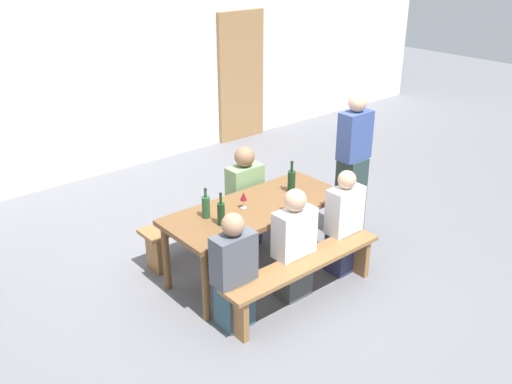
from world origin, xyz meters
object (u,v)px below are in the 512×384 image
tasting_table (256,214)px  standing_host (352,171)px  bench_near (304,270)px  wine_glass_0 (287,198)px  wine_bottle_1 (291,181)px  wine_glass_1 (299,194)px  seated_guest_near_1 (294,247)px  wine_bottle_2 (206,207)px  wine_glass_2 (243,197)px  seated_guest_near_2 (344,225)px  wooden_door (241,77)px  wine_bottle_0 (221,213)px  seated_guest_far_0 (245,198)px  bench_far (216,218)px  seated_guest_near_0 (234,274)px

tasting_table → standing_host: standing_host is taller
bench_near → wine_glass_0: size_ratio=9.43×
wine_bottle_1 → wine_glass_1: bearing=-120.4°
bench_near → standing_host: bearing=24.2°
seated_guest_near_1 → wine_bottle_2: bearing=38.6°
wine_glass_2 → wine_glass_0: bearing=-48.9°
wine_bottle_2 → seated_guest_near_2: seated_guest_near_2 is taller
seated_guest_near_1 → seated_guest_near_2: size_ratio=1.00×
wooden_door → wine_glass_2: wooden_door is taller
wine_glass_1 → standing_host: standing_host is taller
bench_near → wine_bottle_1: bearing=55.1°
wine_bottle_0 → wine_bottle_1: bearing=6.9°
tasting_table → seated_guest_near_1: size_ratio=1.68×
wine_glass_2 → wine_bottle_1: bearing=-2.0°
bench_near → seated_guest_far_0: size_ratio=1.54×
wooden_door → bench_far: bearing=-133.1°
seated_guest_near_2 → seated_guest_near_1: bearing=90.0°
bench_far → seated_guest_near_0: bearing=-119.7°
wine_glass_1 → seated_guest_near_1: 0.55m
tasting_table → seated_guest_near_1: 0.55m
wine_bottle_0 → wine_glass_0: size_ratio=1.70×
wine_glass_0 → seated_guest_near_2: 0.71m
wine_bottle_2 → wine_glass_0: wine_bottle_2 is taller
tasting_table → standing_host: 1.30m
wine_bottle_1 → standing_host: (0.79, -0.14, -0.06)m
tasting_table → wine_glass_0: size_ratio=9.96×
wine_bottle_2 → seated_guest_near_1: 0.90m
tasting_table → seated_guest_far_0: bearing=61.3°
wine_bottle_0 → seated_guest_far_0: 1.06m
wine_bottle_1 → bench_near: bearing=-124.9°
tasting_table → wine_glass_0: (0.16, -0.27, 0.22)m
tasting_table → bench_far: size_ratio=1.06×
bench_far → seated_guest_near_2: seated_guest_near_2 is taller
wine_glass_0 → seated_guest_near_2: bearing=-26.6°
bench_near → standing_host: size_ratio=1.05×
wine_glass_1 → wooden_door: bearing=58.8°
wine_bottle_1 → seated_guest_near_0: size_ratio=0.31×
wine_bottle_1 → seated_guest_far_0: (-0.20, 0.51, -0.32)m
seated_guest_near_2 → seated_guest_near_0: bearing=90.0°
wooden_door → seated_guest_near_0: bearing=-129.5°
seated_guest_near_1 → seated_guest_far_0: seated_guest_far_0 is taller
bench_far → seated_guest_near_2: size_ratio=1.59×
seated_guest_near_1 → seated_guest_near_2: seated_guest_near_1 is taller
wooden_door → wine_glass_0: 4.39m
wine_glass_2 → seated_guest_near_2: bearing=-35.6°
wooden_door → seated_guest_near_2: bearing=-115.2°
wine_bottle_2 → wine_glass_0: size_ratio=1.57×
bench_near → seated_guest_near_1: 0.23m
bench_far → tasting_table: bearing=-90.0°
wine_bottle_1 → wine_bottle_2: (-1.01, 0.09, -0.01)m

